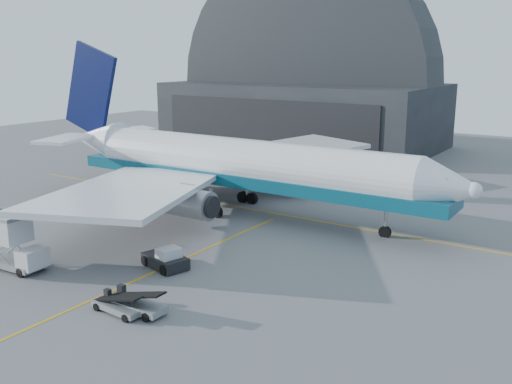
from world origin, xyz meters
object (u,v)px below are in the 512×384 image
Objects in this scene: belt_loader_a at (135,303)px; belt_loader_b at (118,306)px; pushback_tug at (166,260)px; catering_truck at (10,243)px; airliner at (229,163)px.

belt_loader_b is at bearing -136.73° from belt_loader_a.
catering_truck is at bearing -131.43° from pushback_tug.
airliner reaches higher than belt_loader_b.
airliner is at bearing 112.57° from belt_loader_b.
pushback_tug is at bearing 116.94° from belt_loader_a.
airliner is 10.95× the size of belt_loader_a.
catering_truck is 1.42× the size of pushback_tug.
airliner is at bearing 76.53° from catering_truck.
catering_truck reaches higher than belt_loader_a.
belt_loader_a is at bearing -5.10° from catering_truck.
airliner is 25.54m from catering_truck.
catering_truck is 12.88m from pushback_tug.
pushback_tug reaches higher than belt_loader_b.
belt_loader_a reaches higher than belt_loader_b.
belt_loader_b is at bearing -70.27° from airliner.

